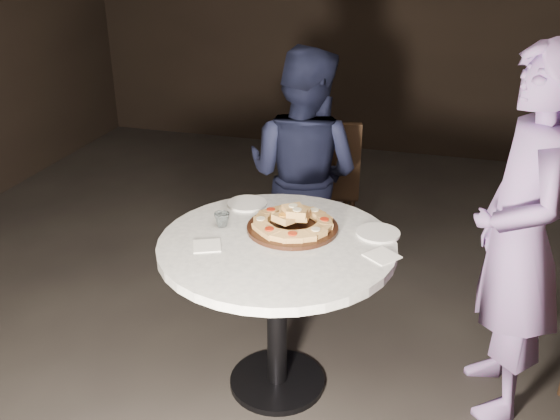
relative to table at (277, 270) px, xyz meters
name	(u,v)px	position (x,y,z in m)	size (l,w,h in m)	color
floor	(301,368)	(0.09, 0.15, -0.65)	(7.00, 7.00, 0.00)	black
table	(277,270)	(0.00, 0.00, 0.00)	(1.41, 1.41, 0.80)	black
serving_board	(292,228)	(0.04, 0.13, 0.16)	(0.42, 0.42, 0.02)	black
focaccia_pile	(293,220)	(0.04, 0.13, 0.19)	(0.38, 0.38, 0.10)	tan
plate_left	(247,204)	(-0.25, 0.34, 0.15)	(0.20, 0.20, 0.01)	white
plate_right	(378,233)	(0.42, 0.19, 0.15)	(0.20, 0.20, 0.01)	white
water_glass	(222,220)	(-0.29, 0.08, 0.18)	(0.07, 0.07, 0.07)	silver
napkin_near	(207,246)	(-0.28, -0.13, 0.15)	(0.12, 0.12, 0.01)	white
napkin_far	(382,256)	(0.47, -0.01, 0.15)	(0.12, 0.12, 0.01)	white
chair_far	(321,180)	(-0.09, 1.33, -0.08)	(0.57, 0.58, 0.98)	black
diner_navy	(303,175)	(-0.11, 0.93, 0.10)	(0.72, 0.56, 1.49)	black
diner_teal	(519,240)	(1.02, 0.20, 0.20)	(0.62, 0.41, 1.70)	#8066A5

